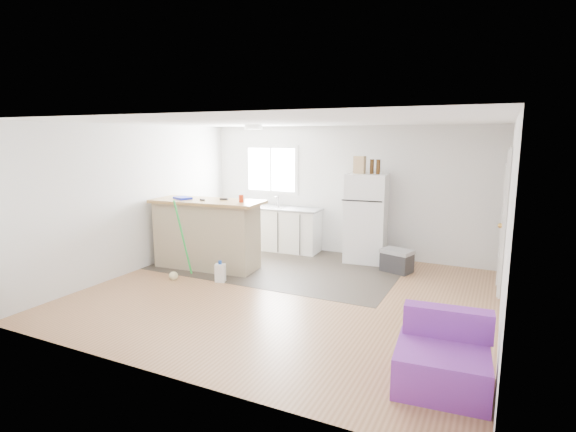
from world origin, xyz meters
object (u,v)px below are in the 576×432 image
(cleaner_jug, at_px, (220,273))
(cardboard_box, at_px, (360,165))
(purple_seat, at_px, (442,360))
(kitchen_cabinets, at_px, (274,228))
(blue_tray, at_px, (183,198))
(cooler, at_px, (397,260))
(red_cup, at_px, (241,199))
(bottle_left, at_px, (372,167))
(refrigerator, at_px, (366,218))
(mop, at_px, (176,265))
(bottle_right, at_px, (378,167))
(peninsula, at_px, (207,234))

(cleaner_jug, bearing_deg, cardboard_box, 34.82)
(purple_seat, bearing_deg, kitchen_cabinets, 129.24)
(kitchen_cabinets, distance_m, cardboard_box, 2.17)
(blue_tray, relative_size, cardboard_box, 1.00)
(cooler, distance_m, cardboard_box, 1.76)
(blue_tray, bearing_deg, cleaner_jug, -24.21)
(cleaner_jug, height_order, red_cup, red_cup)
(purple_seat, distance_m, blue_tray, 5.03)
(purple_seat, bearing_deg, blue_tray, 150.55)
(bottle_left, bearing_deg, blue_tray, -150.00)
(refrigerator, bearing_deg, cleaner_jug, -133.57)
(purple_seat, distance_m, mop, 4.35)
(kitchen_cabinets, distance_m, purple_seat, 5.23)
(mop, bearing_deg, bottle_right, 48.68)
(bottle_left, bearing_deg, mop, -136.69)
(refrigerator, bearing_deg, bottle_left, -32.71)
(refrigerator, xyz_separation_m, red_cup, (-1.63, -1.54, 0.44))
(kitchen_cabinets, relative_size, blue_tray, 6.40)
(kitchen_cabinets, distance_m, red_cup, 1.79)
(cleaner_jug, distance_m, blue_tray, 1.55)
(cleaner_jug, relative_size, cardboard_box, 1.12)
(cooler, xyz_separation_m, mop, (-3.01, -1.91, 0.04))
(refrigerator, relative_size, red_cup, 13.08)
(cleaner_jug, xyz_separation_m, bottle_left, (1.75, 2.09, 1.55))
(mop, bearing_deg, blue_tray, 125.37)
(blue_tray, bearing_deg, red_cup, 6.02)
(refrigerator, xyz_separation_m, blue_tray, (-2.72, -1.66, 0.40))
(cleaner_jug, height_order, bottle_left, bottle_left)
(red_cup, bearing_deg, mop, -132.33)
(kitchen_cabinets, distance_m, peninsula, 1.68)
(cardboard_box, bearing_deg, refrigerator, 24.20)
(cardboard_box, xyz_separation_m, bottle_right, (0.32, 0.02, -0.02))
(kitchen_cabinets, xyz_separation_m, cleaner_jug, (0.21, -2.18, -0.28))
(mop, xyz_separation_m, bottle_right, (2.54, 2.29, 1.46))
(bottle_left, relative_size, bottle_right, 1.00)
(peninsula, distance_m, refrigerator, 2.80)
(peninsula, distance_m, mop, 0.84)
(refrigerator, height_order, blue_tray, refrigerator)
(cooler, xyz_separation_m, purple_seat, (1.12, -3.27, 0.05))
(cooler, xyz_separation_m, bottle_right, (-0.47, 0.38, 1.50))
(mop, bearing_deg, bottle_left, 49.99)
(bottle_left, xyz_separation_m, bottle_right, (0.11, -0.00, 0.00))
(mop, bearing_deg, kitchen_cabinets, 85.41)
(cleaner_jug, bearing_deg, blue_tray, 137.15)
(refrigerator, relative_size, bottle_left, 6.28)
(purple_seat, bearing_deg, bottle_right, 108.42)
(kitchen_cabinets, distance_m, bottle_left, 2.33)
(cooler, distance_m, mop, 3.56)
(peninsula, height_order, mop, mop)
(cleaner_jug, relative_size, bottle_right, 1.35)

